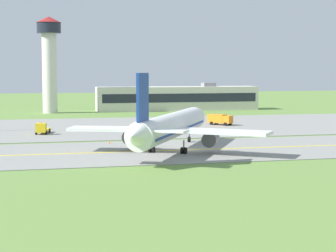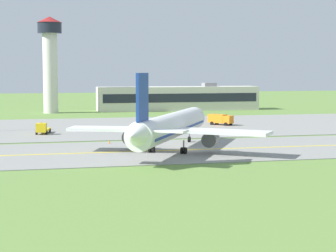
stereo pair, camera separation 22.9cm
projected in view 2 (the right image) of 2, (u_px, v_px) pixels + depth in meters
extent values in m
plane|color=olive|center=(189.00, 150.00, 98.10)|extent=(500.00, 500.00, 0.00)
cube|color=gray|center=(189.00, 150.00, 98.09)|extent=(240.00, 28.00, 0.10)
cube|color=gray|center=(183.00, 126.00, 141.08)|extent=(140.00, 52.00, 0.10)
cube|color=yellow|center=(189.00, 150.00, 98.09)|extent=(220.00, 0.60, 0.01)
cylinder|color=white|center=(171.00, 126.00, 95.74)|extent=(19.64, 31.83, 4.00)
cone|color=white|center=(196.00, 117.00, 113.23)|extent=(4.58, 4.09, 3.80)
cone|color=white|center=(135.00, 136.00, 78.01)|extent=(4.51, 4.43, 3.40)
cube|color=navy|center=(171.00, 129.00, 95.78)|extent=(18.42, 29.47, 0.36)
cube|color=#1E232D|center=(193.00, 114.00, 111.05)|extent=(3.85, 3.20, 0.70)
cube|color=white|center=(116.00, 129.00, 95.87)|extent=(15.73, 9.71, 0.50)
cylinder|color=#47474C|center=(132.00, 137.00, 97.41)|extent=(3.64, 4.08, 2.30)
cylinder|color=black|center=(135.00, 136.00, 98.95)|extent=(1.97, 1.22, 2.10)
cube|color=white|center=(221.00, 132.00, 91.46)|extent=(14.93, 12.75, 0.50)
cylinder|color=#47474C|center=(211.00, 139.00, 94.03)|extent=(3.64, 4.08, 2.30)
cylinder|color=black|center=(213.00, 138.00, 95.57)|extent=(1.97, 1.22, 2.10)
cube|color=navy|center=(142.00, 97.00, 80.83)|extent=(2.44, 4.06, 6.50)
cube|color=white|center=(120.00, 130.00, 81.88)|extent=(6.46, 4.50, 0.30)
cube|color=white|center=(165.00, 131.00, 80.22)|extent=(6.31, 5.36, 0.30)
cylinder|color=slate|center=(189.00, 135.00, 108.50)|extent=(0.24, 0.24, 1.65)
cylinder|color=black|center=(189.00, 140.00, 108.57)|extent=(0.83, 1.13, 1.10)
cylinder|color=slate|center=(152.00, 144.00, 94.75)|extent=(0.24, 0.24, 1.65)
cylinder|color=black|center=(150.00, 150.00, 94.90)|extent=(0.83, 1.13, 1.10)
cylinder|color=black|center=(153.00, 150.00, 94.76)|extent=(0.83, 1.13, 1.10)
cylinder|color=slate|center=(184.00, 146.00, 93.40)|extent=(0.24, 0.24, 1.65)
cylinder|color=black|center=(182.00, 151.00, 93.55)|extent=(0.83, 1.13, 1.10)
cylinder|color=black|center=(185.00, 151.00, 93.41)|extent=(0.83, 1.13, 1.10)
cube|color=orange|center=(228.00, 120.00, 140.51)|extent=(2.69, 2.66, 1.80)
cube|color=#1E232D|center=(231.00, 118.00, 140.01)|extent=(1.50, 1.26, 0.81)
cube|color=orange|center=(217.00, 118.00, 142.31)|extent=(4.29, 4.58, 2.00)
cylinder|color=orange|center=(228.00, 115.00, 140.41)|extent=(0.20, 0.20, 0.18)
cylinder|color=black|center=(230.00, 124.00, 141.40)|extent=(0.80, 0.89, 0.90)
cylinder|color=black|center=(226.00, 124.00, 139.81)|extent=(0.80, 0.89, 0.90)
cylinder|color=black|center=(217.00, 123.00, 143.75)|extent=(0.80, 0.89, 0.90)
cylinder|color=black|center=(212.00, 123.00, 142.09)|extent=(0.80, 0.89, 0.90)
cube|color=#264CA5|center=(171.00, 122.00, 133.68)|extent=(2.58, 2.48, 1.80)
cube|color=#1E232D|center=(172.00, 120.00, 134.39)|extent=(1.72, 0.89, 0.81)
cube|color=#264CA5|center=(169.00, 123.00, 130.75)|extent=(3.69, 4.69, 2.00)
cylinder|color=orange|center=(171.00, 118.00, 133.58)|extent=(0.20, 0.20, 0.18)
cylinder|color=black|center=(167.00, 127.00, 133.98)|extent=(0.65, 0.94, 0.90)
cylinder|color=black|center=(176.00, 127.00, 133.57)|extent=(0.65, 0.94, 0.90)
cylinder|color=black|center=(163.00, 128.00, 130.25)|extent=(0.65, 0.94, 0.90)
cylinder|color=black|center=(172.00, 129.00, 129.82)|extent=(0.65, 0.94, 0.90)
cube|color=yellow|center=(41.00, 128.00, 120.83)|extent=(2.30, 2.14, 1.80)
cube|color=#1E232D|center=(41.00, 126.00, 120.04)|extent=(1.83, 0.46, 0.81)
cube|color=yellow|center=(44.00, 130.00, 124.08)|extent=(2.92, 4.91, 0.40)
cylinder|color=orange|center=(41.00, 123.00, 120.74)|extent=(0.20, 0.20, 0.18)
cylinder|color=black|center=(47.00, 133.00, 120.97)|extent=(0.46, 0.94, 0.90)
cylinder|color=black|center=(37.00, 133.00, 120.89)|extent=(0.46, 0.94, 0.90)
cylinder|color=black|center=(50.00, 131.00, 125.07)|extent=(0.46, 0.94, 0.90)
cylinder|color=black|center=(40.00, 131.00, 124.98)|extent=(0.46, 0.94, 0.90)
cube|color=beige|center=(178.00, 98.00, 194.85)|extent=(52.24, 9.28, 7.63)
cube|color=#1E232D|center=(182.00, 98.00, 190.26)|extent=(50.15, 0.10, 2.75)
cube|color=slate|center=(209.00, 85.00, 196.81)|extent=(4.00, 4.00, 1.20)
cylinder|color=silver|center=(50.00, 73.00, 181.33)|extent=(4.40, 4.40, 23.95)
cylinder|color=#1E232D|center=(50.00, 28.00, 180.06)|extent=(7.20, 7.20, 3.20)
cone|color=maroon|center=(49.00, 20.00, 179.83)|extent=(7.60, 7.60, 1.80)
cone|color=orange|center=(109.00, 142.00, 106.50)|extent=(0.44, 0.44, 0.60)
cone|color=orange|center=(127.00, 141.00, 108.11)|extent=(0.44, 0.44, 0.60)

